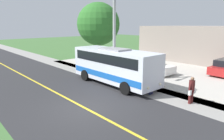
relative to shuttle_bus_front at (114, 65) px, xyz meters
name	(u,v)px	position (x,y,z in m)	size (l,w,h in m)	color
ground_plane	(85,108)	(4.47, 2.43, -1.55)	(120.00, 120.00, 0.00)	#3D6633
road_surface	(85,108)	(4.47, 2.43, -1.55)	(8.00, 100.00, 0.01)	#28282B
sidewalk	(144,89)	(-0.73, 2.43, -1.55)	(2.40, 100.00, 0.01)	gray
road_centre_line	(85,108)	(4.47, 2.43, -1.55)	(0.16, 100.00, 0.00)	gold
shuttle_bus_front	(114,65)	(0.00, 0.00, 0.00)	(2.59, 7.71, 2.82)	silver
pedestrian_with_bags	(192,89)	(-0.65, 6.02, -0.68)	(0.72, 0.34, 1.63)	#4C1919
pedestrian_waiting	(151,81)	(-0.16, 3.46, -0.61)	(0.72, 0.34, 1.75)	#1E2347
street_light_pole	(113,33)	(-0.39, -0.61, 2.39)	(1.97, 0.24, 7.08)	#9E9EA3
parked_car_near	(151,66)	(-5.24, -0.45, -0.87)	(2.07, 4.43, 1.45)	white
tree_curbside	(98,24)	(-2.93, -5.68, 3.06)	(4.44, 4.44, 6.85)	#4C3826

